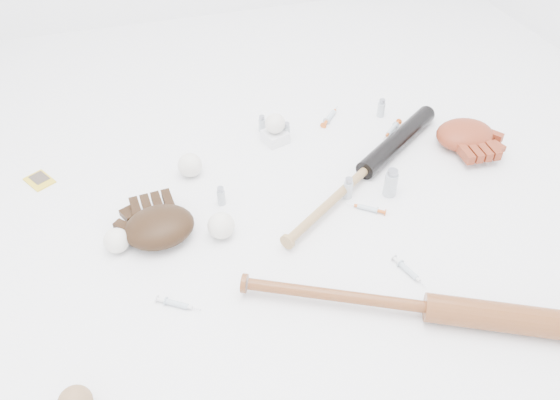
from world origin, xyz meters
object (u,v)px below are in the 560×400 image
object	(u,v)px
bat_wood	(429,308)
glove_dark	(159,227)
bat_dark	(366,170)
pedestal	(275,137)

from	to	relation	value
bat_wood	glove_dark	bearing A→B (deg)	168.15
bat_wood	bat_dark	bearing A→B (deg)	108.99
glove_dark	bat_dark	bearing A→B (deg)	1.97
bat_dark	glove_dark	size ratio (longest dim) A/B	3.68
glove_dark	pedestal	size ratio (longest dim) A/B	3.16
bat_wood	glove_dark	xyz separation A→B (m)	(-0.59, 0.47, 0.01)
pedestal	bat_dark	bearing A→B (deg)	-51.24
bat_wood	pedestal	distance (m)	0.83
bat_wood	pedestal	size ratio (longest dim) A/B	13.23
glove_dark	pedestal	world-z (taller)	glove_dark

